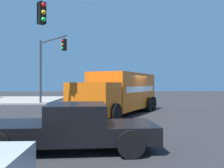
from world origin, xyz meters
name	(u,v)px	position (x,y,z in m)	size (l,w,h in m)	color
ground_plane	(131,114)	(0.00, 0.00, 0.00)	(100.00, 100.00, 0.00)	#2B2B2D
sidewalk_corner_near	(5,100)	(-13.74, -13.74, 0.07)	(12.91, 12.91, 0.14)	#9E998E
delivery_truck	(120,92)	(0.26, -0.77, 1.42)	(8.61, 6.09, 2.68)	orange
traffic_light_secondary	(48,60)	(-6.49, -6.96, 4.15)	(4.00, 3.23, 6.03)	#38383D
pickup_black	(70,126)	(8.85, -2.82, 0.73)	(2.49, 5.30, 1.38)	black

